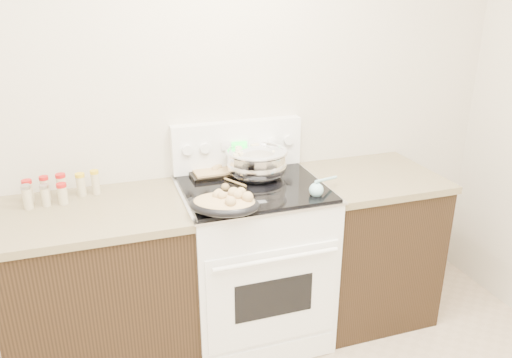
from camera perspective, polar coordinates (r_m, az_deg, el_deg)
name	(u,v)px	position (r m, az deg, el deg)	size (l,w,h in m)	color
room_shell	(304,110)	(1.05, 5.46, 7.91)	(4.10, 3.60, 2.75)	beige
counter_left	(102,289)	(2.79, -17.19, -11.91)	(0.93, 0.67, 0.92)	black
counter_right	(365,244)	(3.16, 12.40, -7.22)	(0.73, 0.67, 0.92)	black
kitchen_range	(253,259)	(2.87, -0.35, -9.14)	(0.78, 0.73, 1.22)	white
mixing_bowl	(257,163)	(2.77, 0.08, 1.82)	(0.40, 0.40, 0.20)	silver
roasting_pan	(225,203)	(2.34, -3.56, -2.76)	(0.40, 0.36, 0.12)	black
baking_sheet	(225,167)	(2.89, -3.53, 1.35)	(0.45, 0.32, 0.06)	black
wooden_spoon	(227,185)	(2.66, -3.34, -0.66)	(0.14, 0.23, 0.04)	olive
blue_ladle	(318,189)	(2.57, 7.06, -1.09)	(0.22, 0.18, 0.09)	#8FCAD5
spice_jars	(56,189)	(2.71, -21.90, -1.10)	(0.37, 0.14, 0.13)	#BFB28C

